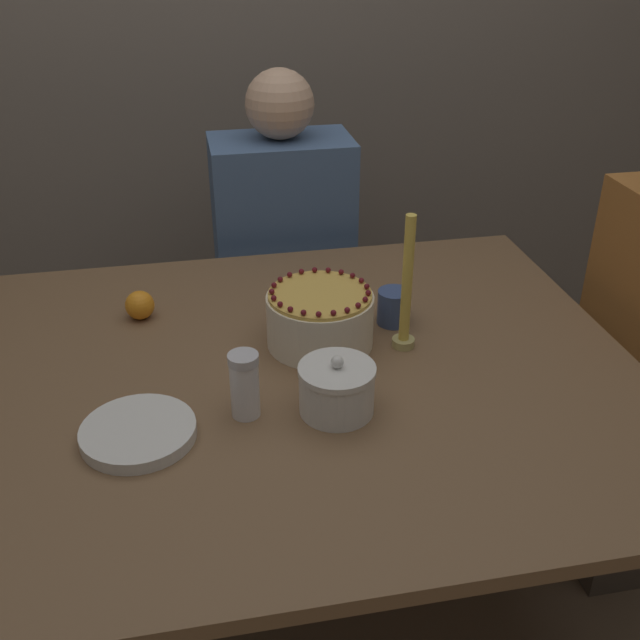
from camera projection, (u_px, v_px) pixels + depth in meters
name	position (u px, v px, depth m)	size (l,w,h in m)	color
ground_plane	(306.00, 611.00, 1.88)	(12.00, 12.00, 0.00)	brown
dining_table	(303.00, 408.00, 1.57)	(1.38, 1.16, 0.72)	brown
cake	(320.00, 318.00, 1.59)	(0.23, 0.23, 0.13)	#EFE5CC
sugar_bowl	(337.00, 389.00, 1.38)	(0.14, 0.14, 0.12)	silver
sugar_shaker	(245.00, 385.00, 1.36)	(0.06, 0.06, 0.13)	white
plate_stack	(138.00, 432.00, 1.33)	(0.21, 0.21, 0.02)	silver
candle	(406.00, 295.00, 1.55)	(0.05, 0.05, 0.30)	tan
cup	(394.00, 307.00, 1.68)	(0.07, 0.07, 0.08)	#384C7F
orange_fruit_0	(140.00, 305.00, 1.70)	(0.07, 0.07, 0.07)	orange
person_man_blue_shirt	(285.00, 291.00, 2.31)	(0.40, 0.34, 1.17)	#595960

